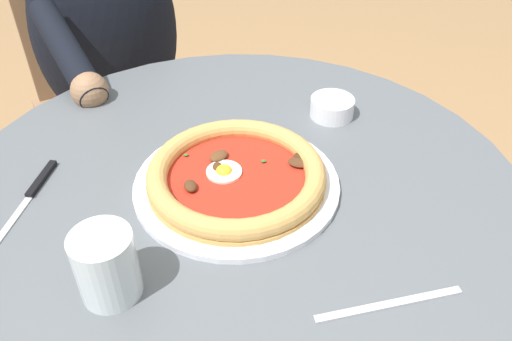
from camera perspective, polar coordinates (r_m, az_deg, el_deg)
dining_table at (r=0.91m, az=-1.87°, el=-9.94°), size 0.88×0.88×0.73m
pizza_on_plate at (r=0.78m, az=-1.85°, el=-0.51°), size 0.31×0.31×0.04m
water_glass at (r=0.64m, az=-16.01°, el=-10.36°), size 0.07×0.07×0.09m
steak_knife at (r=0.84m, az=-23.44°, el=-2.31°), size 0.06×0.21×0.01m
ramekin_capers at (r=0.94m, az=8.36°, el=6.95°), size 0.08×0.08×0.03m
fork_utensil at (r=0.66m, az=14.43°, el=-14.03°), size 0.19×0.04×0.00m
diner_person at (r=1.42m, az=-14.68°, el=7.06°), size 0.43×0.57×1.17m
cafe_chair_diner at (r=1.54m, az=-16.38°, el=9.90°), size 0.52×0.52×0.89m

